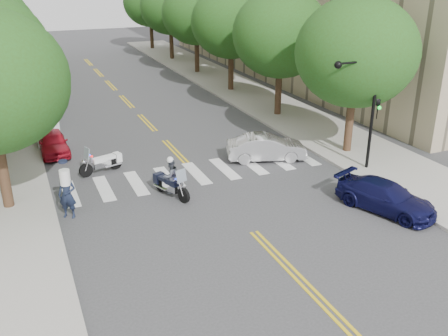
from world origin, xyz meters
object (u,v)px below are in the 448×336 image
convertible (266,148)px  sedan_blue (385,197)px  officer_standing (67,195)px  motorcycle_parked (104,162)px  motorcycle_police (170,179)px

convertible → sedan_blue: size_ratio=0.97×
sedan_blue → convertible: bearing=83.6°
officer_standing → sedan_blue: officer_standing is taller
motorcycle_parked → sedan_blue: (10.20, -9.05, 0.11)m
motorcycle_parked → convertible: (8.33, -1.74, 0.17)m
motorcycle_police → motorcycle_parked: motorcycle_police is taller
motorcycle_parked → officer_standing: 4.95m
convertible → motorcycle_police: bearing=128.7°
motorcycle_police → sedan_blue: (7.99, -4.98, -0.23)m
motorcycle_police → convertible: motorcycle_police is taller
motorcycle_parked → convertible: motorcycle_parked is taller
officer_standing → motorcycle_police: bearing=33.3°
motorcycle_police → motorcycle_parked: bearing=-81.4°
motorcycle_police → convertible: bearing=-179.1°
motorcycle_police → motorcycle_parked: size_ratio=1.01×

